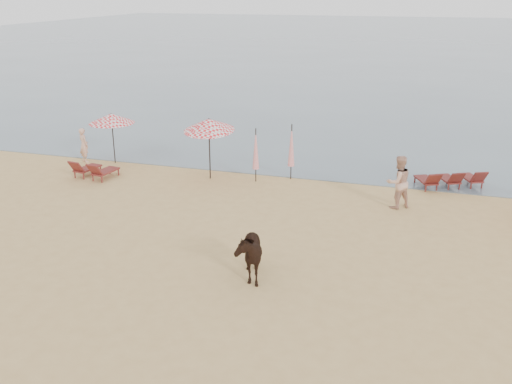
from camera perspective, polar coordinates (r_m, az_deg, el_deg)
ground at (r=15.19m, az=-5.53°, el=-10.09°), size 120.00×120.00×0.00m
sea at (r=92.58m, az=13.96°, el=14.63°), size 160.00×140.00×0.06m
lounger_cluster_left at (r=24.73m, az=-15.97°, el=2.20°), size 1.72×1.67×0.54m
lounger_cluster_right at (r=23.91m, az=18.89°, el=1.26°), size 2.81×2.32×0.54m
umbrella_open_left_a at (r=26.26m, az=-14.26°, el=7.14°), size 2.00×2.00×2.28m
umbrella_open_left_b at (r=23.32m, az=-4.74°, el=6.72°), size 2.07×2.11×2.64m
umbrella_closed_left at (r=23.06m, az=-0.02°, el=4.31°), size 0.27×0.27×2.24m
umbrella_closed_right at (r=23.41m, az=3.56°, el=4.66°), size 0.28×0.28×2.33m
cow at (r=15.60m, az=-0.90°, el=-6.03°), size 1.42×1.95×1.50m
beachgoer_left at (r=27.06m, az=-16.84°, el=4.51°), size 0.69×0.62×1.57m
beachgoer_right_a at (r=21.01m, az=14.04°, el=0.98°), size 1.20×1.15×1.95m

